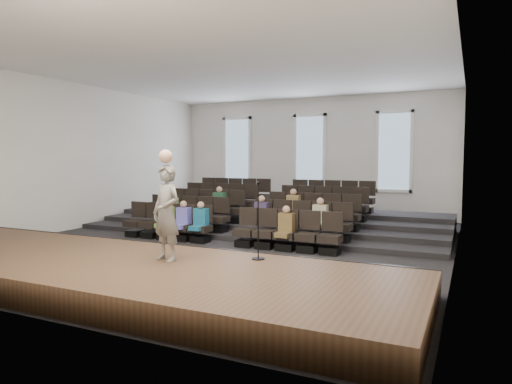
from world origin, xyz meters
TOP-DOWN VIEW (x-y plane):
  - ground at (0.00, 0.00)m, footprint 14.00×14.00m
  - ceiling at (0.00, 0.00)m, footprint 12.00×14.00m
  - wall_back at (0.00, 7.02)m, footprint 12.00×0.04m
  - wall_front at (0.00, -7.02)m, footprint 12.00×0.04m
  - wall_left at (-6.02, 0.00)m, footprint 0.04×14.00m
  - wall_right at (6.02, 0.00)m, footprint 0.04×14.00m
  - stage at (0.00, -5.10)m, footprint 11.80×3.60m
  - stage_lip at (0.00, -3.33)m, footprint 11.80×0.06m
  - risers at (0.00, 3.17)m, footprint 11.80×4.80m
  - seating_rows at (-0.00, 1.54)m, footprint 6.80×4.70m
  - windows at (0.00, 6.95)m, footprint 8.44×0.10m
  - audience at (-0.15, 0.22)m, footprint 5.45×2.64m
  - speaker at (1.14, -4.71)m, footprint 0.75×0.59m
  - mic_stand at (2.66, -3.87)m, footprint 0.25×0.25m

SIDE VIEW (x-z plane):
  - ground at x=0.00m, z-range 0.00..0.00m
  - risers at x=0.00m, z-range -0.10..0.50m
  - stage at x=0.00m, z-range 0.00..0.50m
  - stage_lip at x=0.00m, z-range -0.01..0.51m
  - seating_rows at x=0.00m, z-range -0.15..1.52m
  - audience at x=-0.15m, z-range 0.25..1.35m
  - mic_stand at x=2.66m, z-range 0.20..1.70m
  - speaker at x=1.14m, z-range 0.50..2.31m
  - wall_back at x=0.00m, z-range 0.00..5.00m
  - wall_front at x=0.00m, z-range 0.00..5.00m
  - wall_left at x=-6.02m, z-range 0.00..5.00m
  - wall_right at x=6.02m, z-range 0.00..5.00m
  - windows at x=0.00m, z-range 1.08..4.32m
  - ceiling at x=0.00m, z-range 5.00..5.02m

